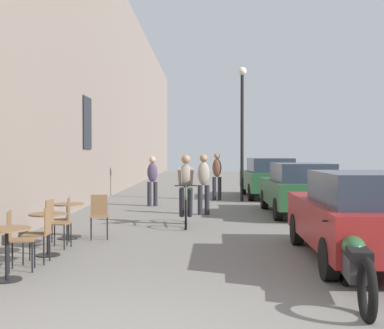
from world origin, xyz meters
TOP-DOWN VIEW (x-y plane):
  - building_facade_left at (-3.45, 14.00)m, footprint 0.54×68.00m
  - cafe_table_near at (-2.07, 2.43)m, footprint 0.64×0.64m
  - cafe_chair_near_toward_wall at (-2.14, 2.99)m, footprint 0.45×0.45m
  - cafe_table_mid at (-2.03, 4.11)m, footprint 0.64×0.64m
  - cafe_chair_mid_toward_street at (-2.10, 4.78)m, footprint 0.42×0.42m
  - cafe_chair_mid_toward_wall at (-1.95, 3.53)m, footprint 0.39×0.39m
  - cafe_table_far at (-2.15, 5.79)m, footprint 0.64×0.64m
  - cafe_chair_far_toward_street at (-1.52, 5.86)m, footprint 0.45×0.45m
  - cafe_chair_far_toward_wall at (-2.07, 5.20)m, footprint 0.43×0.43m
  - cyclist_on_bicycle at (0.20, 7.79)m, footprint 0.52×1.76m
  - pedestrian_near at (0.62, 9.88)m, footprint 0.37×0.28m
  - pedestrian_mid at (-1.07, 12.18)m, footprint 0.36×0.27m
  - pedestrian_far at (1.12, 14.36)m, footprint 0.36×0.27m
  - street_lamp at (2.03, 14.01)m, footprint 0.32×0.32m
  - parked_car_nearest at (3.15, 3.76)m, footprint 1.81×4.13m
  - parked_car_second at (3.33, 9.91)m, footprint 1.78×4.15m
  - parked_car_third at (3.18, 15.46)m, footprint 1.93×4.43m
  - parked_motorcycle at (2.43, 1.65)m, footprint 0.62×2.14m

SIDE VIEW (x-z plane):
  - parked_motorcycle at x=2.43m, z-range -0.05..0.86m
  - cafe_chair_near_toward_wall at x=-2.14m, z-range 0.07..0.96m
  - cafe_chair_mid_toward_street at x=-2.10m, z-range 0.07..0.96m
  - cafe_chair_mid_toward_wall at x=-1.95m, z-range 0.07..0.96m
  - cafe_chair_far_toward_street at x=-1.52m, z-range 0.07..0.96m
  - cafe_chair_far_toward_wall at x=-2.07m, z-range 0.07..0.96m
  - cafe_table_near at x=-2.07m, z-range 0.16..0.88m
  - cafe_table_mid at x=-2.03m, z-range 0.16..0.88m
  - cafe_table_far at x=-2.15m, z-range 0.16..0.88m
  - parked_car_nearest at x=3.15m, z-range 0.03..1.48m
  - parked_car_second at x=3.33m, z-range 0.03..1.50m
  - cyclist_on_bicycle at x=0.20m, z-range -0.06..1.68m
  - parked_car_third at x=3.18m, z-range 0.03..1.59m
  - pedestrian_mid at x=-1.07m, z-range 0.10..1.75m
  - pedestrian_near at x=0.62m, z-range 0.11..1.82m
  - pedestrian_far at x=1.12m, z-range 0.11..1.88m
  - street_lamp at x=2.03m, z-range 0.66..5.56m
  - building_facade_left at x=-3.45m, z-range 0.00..9.47m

